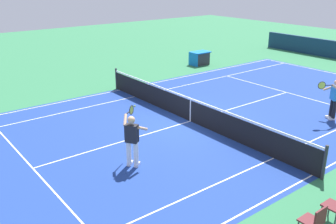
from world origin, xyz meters
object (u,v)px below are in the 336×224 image
object	(u,v)px
tennis_player_near	(132,138)
tennis_ball	(135,106)
spectator_chair_2	(315,221)
tennis_player_far	(334,97)
tennis_net	(191,110)
equipment_cart_tarped	(200,58)

from	to	relation	value
tennis_player_near	tennis_ball	world-z (taller)	tennis_player_near
tennis_player_near	spectator_chair_2	xyz separation A→B (m)	(-1.25, 5.40, -0.41)
tennis_player_near	spectator_chair_2	bearing A→B (deg)	103.05
tennis_player_near	tennis_player_far	size ratio (longest dim) A/B	1.00
tennis_player_near	tennis_player_far	world-z (taller)	same
tennis_net	tennis_ball	xyz separation A→B (m)	(0.81, -2.88, -0.46)
tennis_net	tennis_ball	world-z (taller)	tennis_net
tennis_net	tennis_ball	size ratio (longest dim) A/B	177.27
equipment_cart_tarped	tennis_player_far	bearing A→B (deg)	77.23
tennis_ball	equipment_cart_tarped	xyz separation A→B (m)	(-7.94, -4.38, 0.40)
tennis_ball	spectator_chair_2	bearing A→B (deg)	79.75
equipment_cart_tarped	tennis_net	bearing A→B (deg)	45.54
tennis_player_far	tennis_ball	bearing A→B (deg)	-48.37
tennis_player_far	tennis_ball	xyz separation A→B (m)	(5.53, -6.22, -0.90)
equipment_cart_tarped	tennis_player_near	bearing A→B (deg)	39.26
tennis_player_far	equipment_cart_tarped	distance (m)	10.89
tennis_player_near	tennis_ball	bearing A→B (deg)	-123.60
tennis_net	equipment_cart_tarped	xyz separation A→B (m)	(-7.13, -7.26, -0.05)
tennis_player_near	spectator_chair_2	size ratio (longest dim) A/B	1.93
tennis_net	tennis_player_near	size ratio (longest dim) A/B	6.89
tennis_ball	equipment_cart_tarped	size ratio (longest dim) A/B	0.05
tennis_player_near	equipment_cart_tarped	world-z (taller)	tennis_player_near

